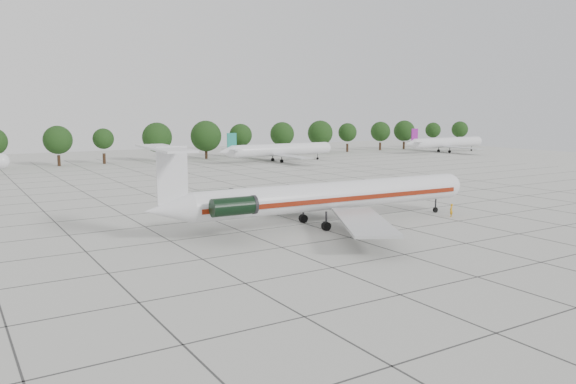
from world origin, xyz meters
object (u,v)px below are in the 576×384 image
Objects in this scene: ground_crew at (451,210)px; bg_airliner_d at (280,150)px; main_airliner at (319,196)px; bg_airliner_e at (446,143)px.

ground_crew is 76.04m from bg_airliner_d.
main_airliner is 25.35× the size of ground_crew.
ground_crew is 0.06× the size of bg_airliner_d.
bg_airliner_d is at bearing -132.06° from ground_crew.
main_airliner is 17.31m from ground_crew.
main_airliner reaches higher than ground_crew.
bg_airliner_e is (59.19, 0.32, 0.00)m from bg_airliner_d.
bg_airliner_e is at bearing 0.31° from bg_airliner_d.
bg_airliner_e is at bearing 39.19° from main_airliner.
main_airliner is 1.42× the size of bg_airliner_d.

